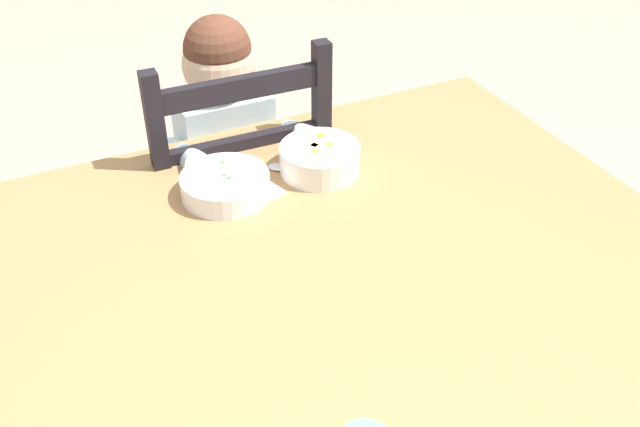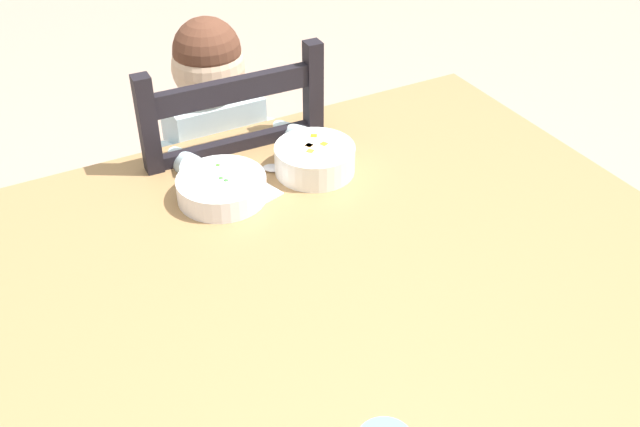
{
  "view_description": "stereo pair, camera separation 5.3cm",
  "coord_description": "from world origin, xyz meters",
  "px_view_note": "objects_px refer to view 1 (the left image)",
  "views": [
    {
      "loc": [
        -0.48,
        -0.91,
        1.56
      ],
      "look_at": [
        -0.01,
        0.09,
        0.76
      ],
      "focal_mm": 41.16,
      "sensor_mm": 36.0,
      "label": 1
    },
    {
      "loc": [
        -0.53,
        -0.88,
        1.56
      ],
      "look_at": [
        -0.01,
        0.09,
        0.76
      ],
      "focal_mm": 41.16,
      "sensor_mm": 36.0,
      "label": 2
    }
  ],
  "objects_px": {
    "spoon": "(287,168)",
    "bowl_of_peas": "(225,185)",
    "child_figure": "(229,149)",
    "bowl_of_carrots": "(320,158)",
    "dining_table": "(345,296)",
    "dining_chair": "(233,208)"
  },
  "relations": [
    {
      "from": "spoon",
      "to": "bowl_of_peas",
      "type": "bearing_deg",
      "value": -167.28
    },
    {
      "from": "child_figure",
      "to": "bowl_of_carrots",
      "type": "distance_m",
      "value": 0.33
    },
    {
      "from": "bowl_of_peas",
      "to": "bowl_of_carrots",
      "type": "height_order",
      "value": "bowl_of_carrots"
    },
    {
      "from": "child_figure",
      "to": "bowl_of_peas",
      "type": "relative_size",
      "value": 5.31
    },
    {
      "from": "dining_table",
      "to": "bowl_of_carrots",
      "type": "height_order",
      "value": "bowl_of_carrots"
    },
    {
      "from": "child_figure",
      "to": "spoon",
      "type": "height_order",
      "value": "child_figure"
    },
    {
      "from": "bowl_of_peas",
      "to": "bowl_of_carrots",
      "type": "distance_m",
      "value": 0.21
    },
    {
      "from": "dining_table",
      "to": "dining_chair",
      "type": "bearing_deg",
      "value": 92.07
    },
    {
      "from": "bowl_of_carrots",
      "to": "dining_chair",
      "type": "bearing_deg",
      "value": 109.82
    },
    {
      "from": "child_figure",
      "to": "bowl_of_peas",
      "type": "height_order",
      "value": "child_figure"
    },
    {
      "from": "bowl_of_peas",
      "to": "spoon",
      "type": "relative_size",
      "value": 1.47
    },
    {
      "from": "child_figure",
      "to": "bowl_of_carrots",
      "type": "xyz_separation_m",
      "value": [
        0.11,
        -0.29,
        0.11
      ]
    },
    {
      "from": "dining_table",
      "to": "spoon",
      "type": "height_order",
      "value": "spoon"
    },
    {
      "from": "child_figure",
      "to": "spoon",
      "type": "relative_size",
      "value": 7.82
    },
    {
      "from": "dining_table",
      "to": "bowl_of_peas",
      "type": "distance_m",
      "value": 0.34
    },
    {
      "from": "dining_chair",
      "to": "bowl_of_carrots",
      "type": "height_order",
      "value": "dining_chair"
    },
    {
      "from": "bowl_of_peas",
      "to": "spoon",
      "type": "distance_m",
      "value": 0.16
    },
    {
      "from": "child_figure",
      "to": "dining_chair",
      "type": "bearing_deg",
      "value": 102.69
    },
    {
      "from": "dining_chair",
      "to": "bowl_of_peas",
      "type": "relative_size",
      "value": 5.14
    },
    {
      "from": "dining_chair",
      "to": "child_figure",
      "type": "bearing_deg",
      "value": -77.31
    },
    {
      "from": "dining_chair",
      "to": "bowl_of_carrots",
      "type": "relative_size",
      "value": 5.44
    },
    {
      "from": "dining_table",
      "to": "bowl_of_carrots",
      "type": "distance_m",
      "value": 0.33
    }
  ]
}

